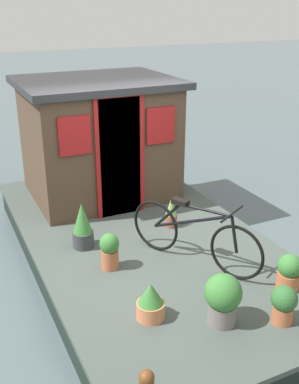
{
  "coord_description": "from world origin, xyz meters",
  "views": [
    {
      "loc": [
        -4.92,
        2.25,
        3.31
      ],
      "look_at": [
        -0.2,
        0.0,
        1.13
      ],
      "focal_mm": 42.94,
      "sensor_mm": 36.0,
      "label": 1
    }
  ],
  "objects_px": {
    "potted_plant_basil": "(171,213)",
    "potted_plant_rosemary": "(151,302)",
    "mooring_bollard": "(147,383)",
    "potted_plant_ivy": "(110,250)",
    "houseboat_cabin": "(99,138)",
    "potted_plant_fern": "(83,226)",
    "bicycle": "(194,235)",
    "potted_plant_geranium": "(284,303)",
    "potted_plant_thyme": "(289,272)",
    "potted_plant_sage": "(223,298)"
  },
  "relations": [
    {
      "from": "potted_plant_basil",
      "to": "potted_plant_rosemary",
      "type": "bearing_deg",
      "value": 146.39
    },
    {
      "from": "mooring_bollard",
      "to": "potted_plant_ivy",
      "type": "bearing_deg",
      "value": -12.38
    },
    {
      "from": "houseboat_cabin",
      "to": "potted_plant_fern",
      "type": "bearing_deg",
      "value": 152.74
    },
    {
      "from": "bicycle",
      "to": "potted_plant_geranium",
      "type": "height_order",
      "value": "bicycle"
    },
    {
      "from": "potted_plant_fern",
      "to": "mooring_bollard",
      "type": "relative_size",
      "value": 2.41
    },
    {
      "from": "houseboat_cabin",
      "to": "potted_plant_geranium",
      "type": "bearing_deg",
      "value": -172.97
    },
    {
      "from": "houseboat_cabin",
      "to": "potted_plant_thyme",
      "type": "distance_m",
      "value": 3.57
    },
    {
      "from": "bicycle",
      "to": "potted_plant_sage",
      "type": "bearing_deg",
      "value": 163.94
    },
    {
      "from": "potted_plant_ivy",
      "to": "mooring_bollard",
      "type": "height_order",
      "value": "potted_plant_ivy"
    },
    {
      "from": "houseboat_cabin",
      "to": "bicycle",
      "type": "xyz_separation_m",
      "value": [
        -2.49,
        -0.25,
        -0.56
      ]
    },
    {
      "from": "potted_plant_thyme",
      "to": "bicycle",
      "type": "bearing_deg",
      "value": 36.77
    },
    {
      "from": "bicycle",
      "to": "potted_plant_fern",
      "type": "distance_m",
      "value": 1.41
    },
    {
      "from": "potted_plant_ivy",
      "to": "mooring_bollard",
      "type": "xyz_separation_m",
      "value": [
        -1.89,
        0.42,
        -0.1
      ]
    },
    {
      "from": "potted_plant_sage",
      "to": "potted_plant_geranium",
      "type": "relative_size",
      "value": 1.33
    },
    {
      "from": "houseboat_cabin",
      "to": "potted_plant_fern",
      "type": "relative_size",
      "value": 3.85
    },
    {
      "from": "potted_plant_ivy",
      "to": "potted_plant_geranium",
      "type": "bearing_deg",
      "value": -144.91
    },
    {
      "from": "bicycle",
      "to": "potted_plant_fern",
      "type": "xyz_separation_m",
      "value": [
        0.93,
        1.05,
        -0.08
      ]
    },
    {
      "from": "bicycle",
      "to": "potted_plant_basil",
      "type": "distance_m",
      "value": 1.0
    },
    {
      "from": "potted_plant_sage",
      "to": "mooring_bollard",
      "type": "relative_size",
      "value": 2.12
    },
    {
      "from": "mooring_bollard",
      "to": "potted_plant_geranium",
      "type": "bearing_deg",
      "value": -80.64
    },
    {
      "from": "potted_plant_thyme",
      "to": "potted_plant_geranium",
      "type": "relative_size",
      "value": 1.02
    },
    {
      "from": "bicycle",
      "to": "mooring_bollard",
      "type": "distance_m",
      "value": 2.08
    },
    {
      "from": "potted_plant_rosemary",
      "to": "houseboat_cabin",
      "type": "bearing_deg",
      "value": -11.44
    },
    {
      "from": "bicycle",
      "to": "potted_plant_ivy",
      "type": "xyz_separation_m",
      "value": [
        0.32,
        0.93,
        -0.14
      ]
    },
    {
      "from": "potted_plant_basil",
      "to": "mooring_bollard",
      "type": "bearing_deg",
      "value": 148.43
    },
    {
      "from": "potted_plant_ivy",
      "to": "mooring_bollard",
      "type": "relative_size",
      "value": 1.78
    },
    {
      "from": "mooring_bollard",
      "to": "potted_plant_sage",
      "type": "bearing_deg",
      "value": -64.03
    },
    {
      "from": "houseboat_cabin",
      "to": "potted_plant_rosemary",
      "type": "distance_m",
      "value": 3.35
    },
    {
      "from": "potted_plant_fern",
      "to": "potted_plant_sage",
      "type": "xyz_separation_m",
      "value": [
        -2.0,
        -0.74,
        -0.0
      ]
    },
    {
      "from": "potted_plant_thyme",
      "to": "potted_plant_rosemary",
      "type": "distance_m",
      "value": 1.57
    },
    {
      "from": "houseboat_cabin",
      "to": "potted_plant_basil",
      "type": "bearing_deg",
      "value": -163.25
    },
    {
      "from": "mooring_bollard",
      "to": "potted_plant_fern",
      "type": "bearing_deg",
      "value": -6.62
    },
    {
      "from": "mooring_bollard",
      "to": "potted_plant_thyme",
      "type": "bearing_deg",
      "value": -71.19
    },
    {
      "from": "mooring_bollard",
      "to": "potted_plant_rosemary",
      "type": "bearing_deg",
      "value": -27.37
    },
    {
      "from": "mooring_bollard",
      "to": "potted_plant_basil",
      "type": "bearing_deg",
      "value": -31.57
    },
    {
      "from": "potted_plant_sage",
      "to": "potted_plant_basil",
      "type": "distance_m",
      "value": 2.1
    },
    {
      "from": "potted_plant_rosemary",
      "to": "potted_plant_ivy",
      "type": "relative_size",
      "value": 0.88
    },
    {
      "from": "potted_plant_geranium",
      "to": "potted_plant_basil",
      "type": "relative_size",
      "value": 0.92
    },
    {
      "from": "potted_plant_fern",
      "to": "houseboat_cabin",
      "type": "bearing_deg",
      "value": -27.26
    },
    {
      "from": "potted_plant_fern",
      "to": "potted_plant_thyme",
      "type": "bearing_deg",
      "value": -136.69
    },
    {
      "from": "potted_plant_thyme",
      "to": "mooring_bollard",
      "type": "xyz_separation_m",
      "value": [
        -0.68,
        2.01,
        -0.07
      ]
    },
    {
      "from": "potted_plant_sage",
      "to": "potted_plant_geranium",
      "type": "height_order",
      "value": "potted_plant_sage"
    },
    {
      "from": "houseboat_cabin",
      "to": "potted_plant_sage",
      "type": "height_order",
      "value": "houseboat_cabin"
    },
    {
      "from": "bicycle",
      "to": "houseboat_cabin",
      "type": "bearing_deg",
      "value": 5.65
    },
    {
      "from": "potted_plant_basil",
      "to": "potted_plant_ivy",
      "type": "height_order",
      "value": "potted_plant_ivy"
    },
    {
      "from": "potted_plant_basil",
      "to": "potted_plant_thyme",
      "type": "bearing_deg",
      "value": -166.33
    },
    {
      "from": "potted_plant_ivy",
      "to": "mooring_bollard",
      "type": "distance_m",
      "value": 1.94
    },
    {
      "from": "potted_plant_ivy",
      "to": "potted_plant_fern",
      "type": "bearing_deg",
      "value": 11.6
    },
    {
      "from": "potted_plant_geranium",
      "to": "mooring_bollard",
      "type": "distance_m",
      "value": 1.59
    },
    {
      "from": "potted_plant_thyme",
      "to": "potted_plant_geranium",
      "type": "xyz_separation_m",
      "value": [
        -0.43,
        0.44,
        0.01
      ]
    }
  ]
}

